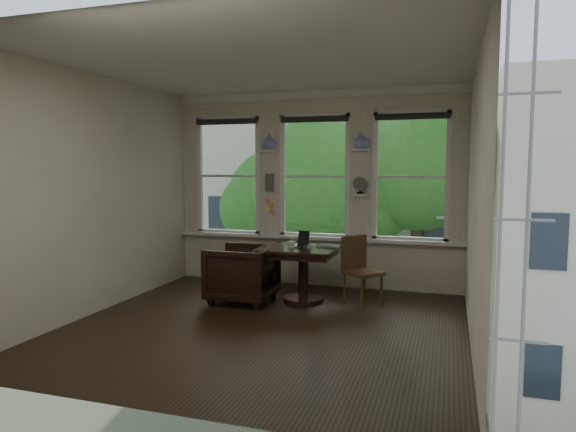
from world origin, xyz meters
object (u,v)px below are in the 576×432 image
(table, at_px, (303,274))
(armchair_left, at_px, (242,273))
(side_chair_right, at_px, (363,272))
(laptop, at_px, (326,247))
(mug, at_px, (292,244))

(table, bearing_deg, armchair_left, -161.50)
(armchair_left, relative_size, side_chair_right, 0.94)
(table, xyz_separation_m, side_chair_right, (0.82, -0.00, 0.09))
(side_chair_right, height_order, laptop, side_chair_right)
(table, relative_size, side_chair_right, 0.98)
(armchair_left, distance_m, laptop, 1.21)
(armchair_left, bearing_deg, laptop, 107.18)
(laptop, bearing_deg, table, -148.61)
(table, distance_m, side_chair_right, 0.83)
(table, relative_size, armchair_left, 1.04)
(side_chair_right, height_order, mug, side_chair_right)
(table, height_order, laptop, laptop)
(armchair_left, xyz_separation_m, side_chair_right, (1.62, 0.26, 0.07))
(laptop, bearing_deg, side_chair_right, 7.37)
(mug, bearing_deg, table, 30.19)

